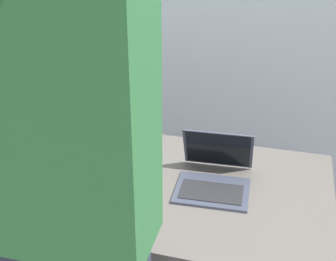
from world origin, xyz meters
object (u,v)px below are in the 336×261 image
object	(u,v)px
laptop	(214,174)
beer_bottle_green	(112,119)
coffee_mug	(81,136)
beer_bottle_amber	(94,113)
person_figure	(74,243)

from	to	relation	value
laptop	beer_bottle_green	distance (m)	0.65
coffee_mug	beer_bottle_amber	bearing A→B (deg)	76.43
beer_bottle_green	beer_bottle_amber	world-z (taller)	beer_bottle_amber
laptop	beer_bottle_green	world-z (taller)	beer_bottle_green
laptop	coffee_mug	distance (m)	0.74
laptop	coffee_mug	size ratio (longest dim) A/B	3.38
coffee_mug	person_figure	bearing A→B (deg)	-64.27
beer_bottle_green	beer_bottle_amber	size ratio (longest dim) A/B	0.91
coffee_mug	beer_bottle_green	bearing A→B (deg)	37.65
laptop	person_figure	distance (m)	0.82
laptop	beer_bottle_green	size ratio (longest dim) A/B	1.24
beer_bottle_amber	coffee_mug	distance (m)	0.14
person_figure	laptop	bearing A→B (deg)	71.27
laptop	person_figure	size ratio (longest dim) A/B	0.19
laptop	beer_bottle_amber	size ratio (longest dim) A/B	1.13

